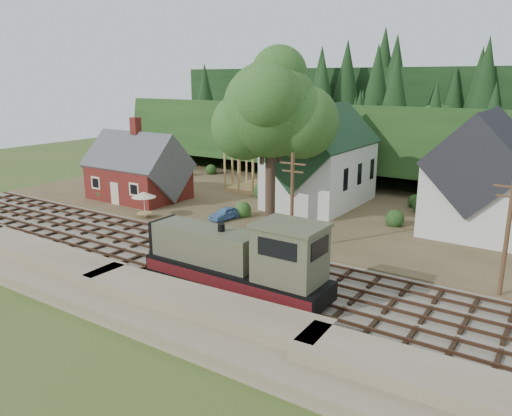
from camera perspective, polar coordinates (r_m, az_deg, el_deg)
The scene contains 19 objects.
ground at distance 39.55m, azimuth -8.67°, elevation -5.40°, with size 140.00×140.00×0.00m, color #384C1E.
embankment at distance 34.26m, azimuth -18.38°, elevation -9.26°, with size 64.00×5.00×1.60m, color #7F7259.
railroad_bed at distance 39.52m, azimuth -8.68°, elevation -5.30°, with size 64.00×11.00×0.16m, color #726B5B.
village_flat at distance 53.51m, azimuth 4.36°, elevation 0.23°, with size 64.00×26.00×0.30m, color brown.
hillside at distance 74.93m, azimuth 13.47°, elevation 3.92°, with size 70.00×28.00×8.00m, color #1E3F19.
ridge at distance 89.92m, azimuth 17.09°, elevation 5.42°, with size 80.00×20.00×12.00m, color black.
depot at distance 57.22m, azimuth -13.29°, elevation 3.96°, with size 10.80×7.41×9.00m.
church at distance 53.03m, azimuth 7.25°, elevation 5.57°, with size 8.40×15.17×13.00m.
farmhouse at distance 47.58m, azimuth 24.34°, elevation 2.95°, with size 8.40×10.80×10.60m.
timber_frame at distance 59.23m, azimuth 1.26°, elevation 4.76°, with size 8.20×6.20×6.99m.
lattice_tower at distance 63.58m, azimuth 4.27°, elevation 11.54°, with size 3.20×3.20×12.12m.
big_tree at distance 44.03m, azimuth 1.94°, elevation 10.44°, with size 10.90×8.40×14.70m.
telegraph_pole_near at distance 38.37m, azimuth 4.14°, elevation 0.74°, with size 2.20×0.28×8.00m.
telegraph_pole_far at distance 33.86m, azimuth 26.78°, elevation -2.74°, with size 2.20×0.28×8.00m.
locomotive at distance 31.82m, azimuth -1.70°, elevation -6.01°, with size 12.75×3.19×5.08m.
car_blue at distance 47.76m, azimuth -3.53°, elevation -0.61°, with size 1.41×3.49×1.19m, color #5F92CB.
car_green at distance 60.39m, azimuth -16.05°, elevation 2.12°, with size 1.34×3.83×1.26m, color #8DB47D.
car_red at distance 46.29m, azimuth 24.82°, elevation -2.43°, with size 2.09×4.53×1.26m, color red.
patio_set at distance 49.03m, azimuth -12.70°, elevation 1.38°, with size 2.31×2.31×2.58m.
Camera 1 is at (25.34, -27.21, 13.47)m, focal length 35.00 mm.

